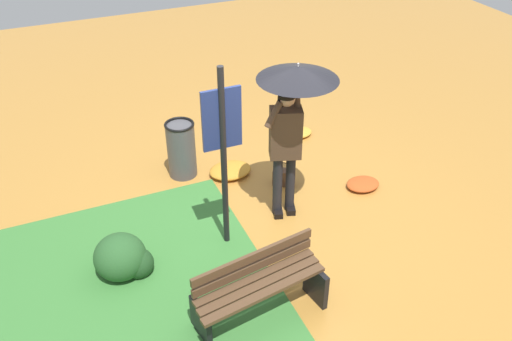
{
  "coord_description": "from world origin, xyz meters",
  "views": [
    {
      "loc": [
        -2.39,
        -5.0,
        4.44
      ],
      "look_at": [
        -0.27,
        -0.08,
        0.85
      ],
      "focal_mm": 38.32,
      "sensor_mm": 36.0,
      "label": 1
    }
  ],
  "objects": [
    {
      "name": "leaf_pile_near_person",
      "position": [
        1.44,
        0.11,
        0.05
      ],
      "size": [
        0.47,
        0.38,
        0.1
      ],
      "color": "#B74C1E",
      "rests_on": "ground_plane"
    },
    {
      "name": "ground_plane",
      "position": [
        0.0,
        0.0,
        0.0
      ],
      "size": [
        18.0,
        18.0,
        0.0
      ],
      "primitive_type": "plane",
      "color": "#B27A33"
    },
    {
      "name": "park_bench",
      "position": [
        -0.81,
        -1.41,
        0.4
      ],
      "size": [
        1.4,
        0.58,
        0.75
      ],
      "color": "black",
      "rests_on": "ground_plane"
    },
    {
      "name": "leaf_pile_by_bench",
      "position": [
        1.27,
        1.76,
        0.05
      ],
      "size": [
        0.46,
        0.36,
        0.1
      ],
      "color": "gold",
      "rests_on": "ground_plane"
    },
    {
      "name": "person_with_umbrella",
      "position": [
        0.26,
        0.08,
        1.55
      ],
      "size": [
        0.96,
        0.96,
        2.04
      ],
      "color": "black",
      "rests_on": "ground_plane"
    },
    {
      "name": "trash_bin",
      "position": [
        -0.76,
        1.42,
        0.42
      ],
      "size": [
        0.42,
        0.42,
        0.83
      ],
      "color": "#4C4C51",
      "rests_on": "ground_plane"
    },
    {
      "name": "info_sign_post",
      "position": [
        -0.72,
        -0.22,
        1.44
      ],
      "size": [
        0.44,
        0.07,
        2.3
      ],
      "color": "black",
      "rests_on": "ground_plane"
    },
    {
      "name": "leaf_pile_far_path",
      "position": [
        -0.14,
        1.15,
        0.07
      ],
      "size": [
        0.61,
        0.49,
        0.13
      ],
      "color": "#C68428",
      "rests_on": "ground_plane"
    },
    {
      "name": "shrub_cluster",
      "position": [
        -1.96,
        -0.28,
        0.25
      ],
      "size": [
        0.64,
        0.58,
        0.52
      ],
      "color": "#285628",
      "rests_on": "ground_plane"
    },
    {
      "name": "handbag",
      "position": [
        0.45,
        0.61,
        0.13
      ],
      "size": [
        0.32,
        0.29,
        0.37
      ],
      "color": "#4C3323",
      "rests_on": "ground_plane"
    }
  ]
}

